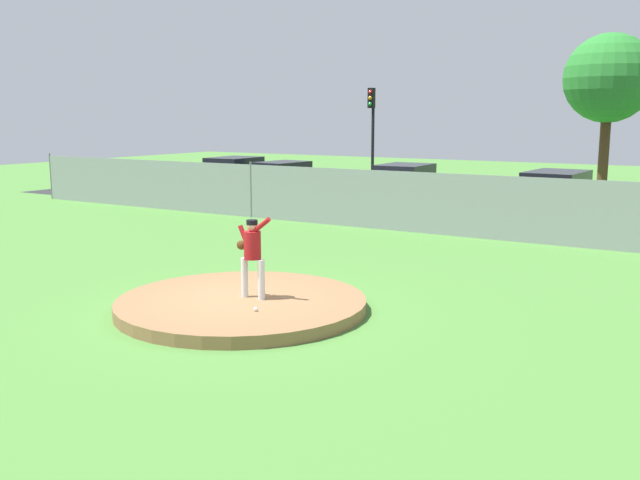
{
  "coord_description": "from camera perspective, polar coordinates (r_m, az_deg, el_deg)",
  "views": [
    {
      "loc": [
        8.01,
        -10.21,
        3.61
      ],
      "look_at": [
        -0.06,
        2.91,
        0.9
      ],
      "focal_mm": 39.62,
      "sensor_mm": 36.0,
      "label": 1
    }
  ],
  "objects": [
    {
      "name": "ground_plane",
      "position": [
        18.43,
        5.18,
        -1.35
      ],
      "size": [
        80.0,
        80.0,
        0.0
      ],
      "primitive_type": "plane",
      "color": "#4C8438"
    },
    {
      "name": "baseball",
      "position": [
        12.5,
        -5.21,
        -5.59
      ],
      "size": [
        0.07,
        0.07,
        0.07
      ],
      "primitive_type": "sphere",
      "color": "white",
      "rests_on": "pitchers_mound"
    },
    {
      "name": "parked_car_slate",
      "position": [
        31.85,
        -6.92,
        4.94
      ],
      "size": [
        2.05,
        4.27,
        1.8
      ],
      "color": "slate",
      "rests_on": "ground_plane"
    },
    {
      "name": "tree_leaning_west",
      "position": [
        32.63,
        22.3,
        11.93
      ],
      "size": [
        3.72,
        3.72,
        7.03
      ],
      "color": "#4C331E",
      "rests_on": "ground_plane"
    },
    {
      "name": "pitcher_youth",
      "position": [
        13.2,
        -5.51,
        -0.81
      ],
      "size": [
        0.82,
        0.32,
        1.57
      ],
      "color": "silver",
      "rests_on": "pitchers_mound"
    },
    {
      "name": "parked_car_teal",
      "position": [
        30.33,
        -3.08,
        4.67
      ],
      "size": [
        2.03,
        4.21,
        1.69
      ],
      "color": "#146066",
      "rests_on": "ground_plane"
    },
    {
      "name": "asphalt_strip",
      "position": [
        26.22,
        13.49,
        1.8
      ],
      "size": [
        44.0,
        7.0,
        0.01
      ],
      "primitive_type": "cube",
      "color": "#2B2B2D",
      "rests_on": "ground_plane"
    },
    {
      "name": "parked_car_silver",
      "position": [
        27.04,
        6.8,
        4.06
      ],
      "size": [
        2.04,
        4.25,
        1.81
      ],
      "color": "#B7BABF",
      "rests_on": "ground_plane"
    },
    {
      "name": "parked_car_charcoal",
      "position": [
        25.39,
        18.48,
        3.21
      ],
      "size": [
        2.11,
        4.87,
        1.77
      ],
      "color": "#232328",
      "rests_on": "ground_plane"
    },
    {
      "name": "traffic_light_near",
      "position": [
        32.76,
        4.23,
        9.46
      ],
      "size": [
        0.28,
        0.46,
        4.86
      ],
      "color": "black",
      "rests_on": "ground_plane"
    },
    {
      "name": "pitchers_mound",
      "position": [
        13.44,
        -6.34,
        -5.17
      ],
      "size": [
        4.71,
        4.71,
        0.23
      ],
      "primitive_type": "cylinder",
      "color": "olive",
      "rests_on": "ground_plane"
    },
    {
      "name": "traffic_cone_orange",
      "position": [
        26.37,
        0.98,
        2.69
      ],
      "size": [
        0.4,
        0.4,
        0.55
      ],
      "color": "orange",
      "rests_on": "asphalt_strip"
    },
    {
      "name": "chainlink_fence",
      "position": [
        21.9,
        9.89,
        2.86
      ],
      "size": [
        36.68,
        0.07,
        2.0
      ],
      "color": "gray",
      "rests_on": "ground_plane"
    }
  ]
}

